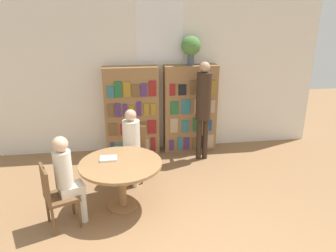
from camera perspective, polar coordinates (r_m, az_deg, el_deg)
wall_back at (r=6.51m, az=-1.43°, el=8.72°), size 6.40×0.07×3.00m
bookshelf_left at (r=6.44m, az=-6.32°, el=2.60°), size 1.04×0.34×1.74m
bookshelf_right at (r=6.57m, az=3.86°, el=3.03°), size 1.04×0.34×1.74m
flower_vase at (r=6.33m, az=4.02°, el=13.64°), size 0.36×0.36×0.55m
reading_table at (r=4.73m, az=-8.20°, el=-7.65°), size 1.17×1.17×0.72m
chair_near_camera at (r=4.56m, az=-19.08°, el=-11.07°), size 0.52×0.52×0.90m
chair_left_side at (r=5.58m, az=-6.01°, el=-4.14°), size 0.48×0.48×0.90m
seated_reader_left at (r=5.34m, az=-6.45°, el=-2.76°), size 0.35×0.41×1.26m
seated_reader_right at (r=4.49m, az=-17.08°, el=-8.24°), size 0.38×0.33×1.27m
librarian_standing at (r=6.06m, az=6.21°, el=4.21°), size 0.28×0.55×1.88m
open_book_on_table at (r=4.79m, az=-10.35°, el=-5.61°), size 0.24×0.18×0.03m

